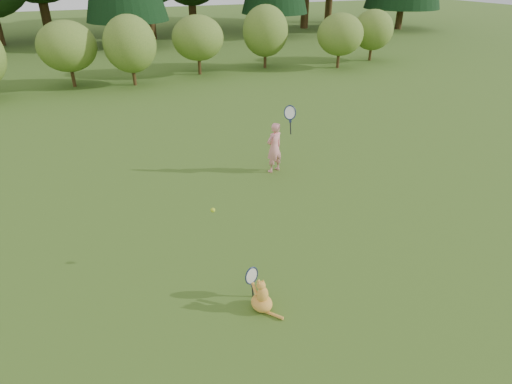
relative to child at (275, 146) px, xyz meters
name	(u,v)px	position (x,y,z in m)	size (l,w,h in m)	color
ground	(263,249)	(-1.54, -2.85, -0.64)	(100.00, 100.00, 0.00)	#325718
shrub_row	(136,49)	(-1.54, 10.15, 0.76)	(28.00, 3.00, 2.80)	#406920
child	(275,146)	(0.00, 0.00, 0.00)	(0.72, 0.50, 1.81)	pink
cat	(261,294)	(-2.15, -4.18, -0.38)	(0.42, 0.66, 0.68)	orange
tennis_ball	(213,210)	(-2.44, -2.95, 0.41)	(0.07, 0.07, 0.07)	#A0D318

